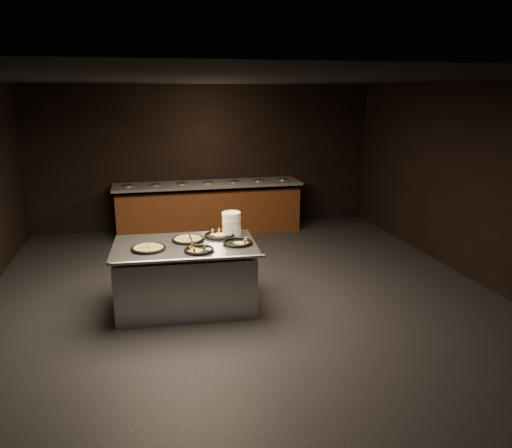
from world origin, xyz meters
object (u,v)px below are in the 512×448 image
at_px(plate_stack, 232,223).
at_px(pan_veggie_whole, 148,248).
at_px(pan_cheese_whole, 188,239).
at_px(serving_counter, 186,277).

bearing_deg(plate_stack, pan_veggie_whole, -158.10).
bearing_deg(pan_veggie_whole, pan_cheese_whole, 27.40).
relative_size(serving_counter, pan_veggie_whole, 4.39).
xyz_separation_m(plate_stack, pan_veggie_whole, (-1.13, -0.46, -0.13)).
distance_m(pan_veggie_whole, pan_cheese_whole, 0.58).
xyz_separation_m(pan_veggie_whole, pan_cheese_whole, (0.52, 0.27, -0.00)).
height_order(plate_stack, pan_cheese_whole, plate_stack).
bearing_deg(serving_counter, pan_veggie_whole, -161.41).
distance_m(serving_counter, plate_stack, 0.97).
height_order(serving_counter, pan_cheese_whole, pan_cheese_whole).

